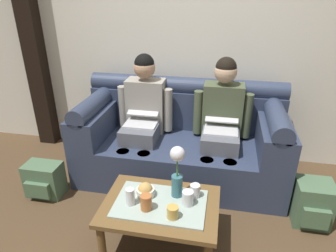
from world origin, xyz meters
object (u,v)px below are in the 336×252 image
at_px(flower_vase, 177,170).
at_px(person_right, 222,118).
at_px(coffee_table, 160,209).
at_px(couch, 181,141).
at_px(cup_near_right, 188,198).
at_px(cup_far_left, 195,191).
at_px(cup_near_left, 130,197).
at_px(cup_far_right, 173,212).
at_px(backpack_right, 312,203).
at_px(snack_bowl, 145,191).
at_px(person_left, 143,112).
at_px(backpack_left, 44,180).
at_px(cup_far_center, 146,202).

bearing_deg(flower_vase, person_right, 71.96).
bearing_deg(coffee_table, couch, 90.00).
bearing_deg(cup_near_right, person_right, 78.64).
bearing_deg(cup_far_left, cup_near_left, -158.56).
height_order(couch, cup_far_right, couch).
height_order(cup_near_left, cup_far_right, cup_near_left).
height_order(couch, cup_near_right, couch).
xyz_separation_m(coffee_table, flower_vase, (0.10, 0.11, 0.28)).
height_order(couch, cup_far_left, couch).
distance_m(cup_far_left, backpack_right, 1.03).
distance_m(snack_bowl, cup_near_right, 0.32).
distance_m(couch, person_left, 0.48).
height_order(flower_vase, cup_far_left, flower_vase).
distance_m(couch, flower_vase, 0.91).
bearing_deg(cup_far_left, flower_vase, -174.66).
bearing_deg(cup_far_left, cup_near_right, -112.52).
distance_m(person_right, cup_near_left, 1.21).
bearing_deg(couch, flower_vase, -83.37).
xyz_separation_m(flower_vase, cup_near_left, (-0.31, -0.16, -0.16)).
height_order(cup_near_left, backpack_left, cup_near_left).
height_order(cup_near_right, backpack_left, cup_near_right).
relative_size(coffee_table, cup_far_right, 9.71).
relative_size(person_left, snack_bowl, 9.04).
bearing_deg(coffee_table, snack_bowl, 154.43).
relative_size(coffee_table, snack_bowl, 6.19).
xyz_separation_m(person_right, backpack_left, (-1.58, -0.61, -0.50)).
relative_size(coffee_table, flower_vase, 2.04).
height_order(cup_far_right, backpack_right, cup_far_right).
xyz_separation_m(flower_vase, snack_bowl, (-0.23, -0.05, -0.18)).
xyz_separation_m(person_left, flower_vase, (0.49, -0.87, -0.05)).
relative_size(cup_far_center, cup_far_right, 1.34).
bearing_deg(cup_far_right, couch, 95.82).
distance_m(person_right, flower_vase, 0.92).
xyz_separation_m(cup_far_right, backpack_right, (1.06, 0.59, -0.24)).
height_order(cup_near_right, backpack_right, cup_near_right).
xyz_separation_m(couch, cup_far_left, (0.23, -0.86, 0.06)).
relative_size(cup_far_left, cup_far_right, 1.17).
bearing_deg(cup_far_center, backpack_left, 157.90).
xyz_separation_m(cup_near_left, cup_far_left, (0.44, 0.17, -0.01)).
height_order(person_right, cup_near_left, person_right).
bearing_deg(backpack_right, cup_far_right, -150.77).
relative_size(cup_far_left, backpack_left, 0.30).
distance_m(person_right, cup_far_left, 0.90).
bearing_deg(person_right, cup_far_center, -113.76).
bearing_deg(flower_vase, person_left, 119.20).
bearing_deg(flower_vase, coffee_table, -133.46).
relative_size(flower_vase, cup_near_right, 3.75).
bearing_deg(coffee_table, cup_far_center, -134.62).
relative_size(person_right, cup_far_center, 10.57).
bearing_deg(couch, snack_bowl, -97.82).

